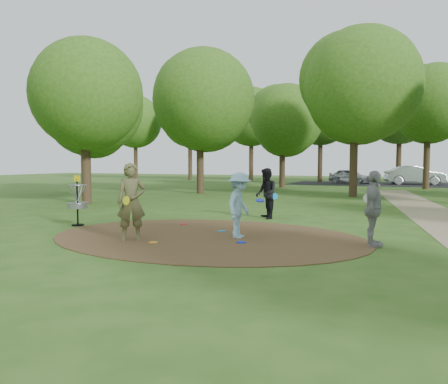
% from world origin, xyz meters
% --- Properties ---
extents(ground, '(100.00, 100.00, 0.00)m').
position_xyz_m(ground, '(0.00, 0.00, 0.00)').
color(ground, '#2D5119').
rests_on(ground, ground).
extents(dirt_clearing, '(8.40, 8.40, 0.02)m').
position_xyz_m(dirt_clearing, '(0.00, 0.00, 0.01)').
color(dirt_clearing, '#47301C').
rests_on(dirt_clearing, ground).
extents(parking_lot, '(14.00, 8.00, 0.01)m').
position_xyz_m(parking_lot, '(2.00, 30.00, 0.00)').
color(parking_lot, black).
rests_on(parking_lot, ground).
extents(player_observer_with_disc, '(0.84, 0.78, 1.93)m').
position_xyz_m(player_observer_with_disc, '(-1.49, -1.18, 0.97)').
color(player_observer_with_disc, brown).
rests_on(player_observer_with_disc, ground).
extents(player_throwing_with_disc, '(1.02, 1.11, 1.70)m').
position_xyz_m(player_throwing_with_disc, '(0.86, 0.18, 0.85)').
color(player_throwing_with_disc, '#98CCE2').
rests_on(player_throwing_with_disc, ground).
extents(player_walking_with_disc, '(1.01, 1.07, 1.75)m').
position_xyz_m(player_walking_with_disc, '(0.33, 4.13, 0.87)').
color(player_walking_with_disc, black).
rests_on(player_walking_with_disc, ground).
extents(player_waiting_with_disc, '(0.45, 1.04, 1.76)m').
position_xyz_m(player_waiting_with_disc, '(4.10, 0.33, 0.88)').
color(player_waiting_with_disc, gray).
rests_on(player_waiting_with_disc, ground).
extents(disc_ground_cyan, '(0.22, 0.22, 0.02)m').
position_xyz_m(disc_ground_cyan, '(0.07, 0.86, 0.03)').
color(disc_ground_cyan, '#1772BA').
rests_on(disc_ground_cyan, dirt_clearing).
extents(disc_ground_blue, '(0.22, 0.22, 0.02)m').
position_xyz_m(disc_ground_blue, '(1.16, -0.49, 0.03)').
color(disc_ground_blue, '#0D24E9').
rests_on(disc_ground_blue, dirt_clearing).
extents(disc_ground_red, '(0.22, 0.22, 0.02)m').
position_xyz_m(disc_ground_red, '(-1.57, 1.67, 0.03)').
color(disc_ground_red, red).
rests_on(disc_ground_red, dirt_clearing).
extents(car_left, '(4.13, 2.98, 1.31)m').
position_xyz_m(car_left, '(-0.02, 30.52, 0.65)').
color(car_left, '#ADB1B5').
rests_on(car_left, ground).
extents(car_right, '(5.12, 2.79, 1.60)m').
position_xyz_m(car_right, '(5.34, 30.46, 0.80)').
color(car_right, '#B6BBBF').
rests_on(car_right, ground).
extents(disc_ground_orange, '(0.22, 0.22, 0.02)m').
position_xyz_m(disc_ground_orange, '(-0.77, -1.34, 0.03)').
color(disc_ground_orange, orange).
rests_on(disc_ground_orange, dirt_clearing).
extents(disc_golf_basket, '(0.63, 0.63, 1.54)m').
position_xyz_m(disc_golf_basket, '(-4.50, 0.30, 0.87)').
color(disc_golf_basket, black).
rests_on(disc_golf_basket, ground).
extents(tree_ring, '(37.17, 45.08, 9.04)m').
position_xyz_m(tree_ring, '(0.40, 9.37, 5.17)').
color(tree_ring, '#332316').
rests_on(tree_ring, ground).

